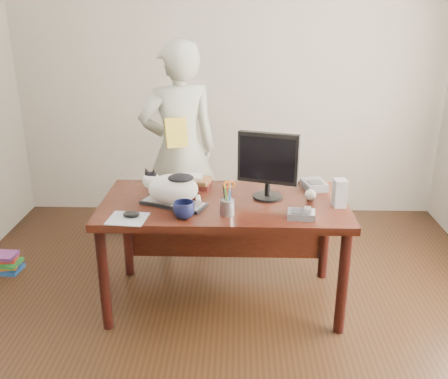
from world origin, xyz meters
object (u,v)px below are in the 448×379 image
Objects in this scene: desk at (225,217)px; person at (179,150)px; cat at (171,187)px; phone at (302,214)px; calculator at (314,185)px; book_pile_b at (5,263)px; baseball at (310,195)px; speaker at (340,193)px; coffee_mug at (184,210)px; book_stack at (194,182)px; keyboard at (174,203)px; mouse at (131,214)px; monitor at (268,162)px; pen_cup at (227,205)px.

person is (-0.38, 0.71, 0.26)m from desk.
cat reaches higher than phone.
book_pile_b is at bearing 165.04° from calculator.
phone and baseball have the same top height.
person is at bearing 136.53° from phone.
person is (-1.00, 0.53, 0.09)m from calculator.
book_pile_b is at bearing -2.59° from person.
desk is 9.02× the size of speaker.
book_stack is (0.01, 0.53, -0.01)m from coffee_mug.
keyboard is 0.11m from cat.
person reaches higher than keyboard.
mouse is 1.29m from calculator.
desk is at bearing 97.32° from person.
baseball is (0.28, -0.02, -0.22)m from monitor.
pen_cup is 1.09m from person.
keyboard is at bearing -150.56° from monitor.
desk is 3.96× the size of cat.
keyboard is 2.52× the size of phone.
speaker reaches higher than calculator.
book_stack is (-0.25, 0.48, -0.02)m from pen_cup.
desk is 1.82m from book_pile_b.
pen_cup reaches higher than calculator.
speaker is 2.60m from book_pile_b.
book_stack is (-0.22, 0.18, 0.18)m from desk.
phone is 0.33m from speaker.
desk is 0.78m from speaker.
calculator is at bearing 131.11° from person.
calculator is (0.34, 0.20, -0.23)m from monitor.
calculator is at bearing 31.90° from coffee_mug.
desk reaches higher than book_pile_b.
pen_cup is at bearing -172.93° from speaker.
phone is 1.35m from person.
baseball is at bearing 29.94° from keyboard.
pen_cup is (0.35, -0.14, 0.05)m from keyboard.
book_stack is 1.15× the size of calculator.
cat is 0.23m from coffee_mug.
cat is 0.64m from monitor.
baseball is at bearing -7.45° from book_stack.
book_pile_b is (-2.45, 0.41, -0.77)m from speaker.
phone is 0.71× the size of book_stack.
pen_cup is 0.59m from baseball.
monitor is 0.43m from phone.
cat is at bearing -173.23° from baseball.
speaker reaches higher than keyboard.
keyboard is (-0.32, -0.16, 0.16)m from desk.
pen_cup is at bearing 12.02° from coffee_mug.
monitor is at bearing 175.19° from baseball.
phone is at bearing -15.36° from book_pile_b.
cat is 0.39m from pen_cup.
speaker is 0.10× the size of person.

